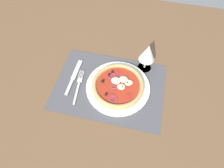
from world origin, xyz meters
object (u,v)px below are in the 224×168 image
Objects in this scene: fork at (79,85)px; wine_glass at (148,53)px; pizza at (118,85)px; plate at (118,87)px; knife at (74,76)px.

fork is 1.21× the size of wine_glass.
pizza is 1.27× the size of fork.
fork is (-17.57, -2.52, -0.34)cm from plate.
plate is at bearing -108.33° from pizza.
fork is (-17.59, -2.58, -2.00)cm from pizza.
knife is 35.05cm from wine_glass.
wine_glass is (27.53, 16.87, 9.47)cm from fork.
plate is 1.42× the size of knife.
pizza reaches higher than plate.
pizza is 18.94cm from wine_glass.
fork is at bearing -136.16° from knife.
knife is (-21.20, 1.24, -1.96)cm from pizza.
fork is at bearing -171.83° from plate.
plate is 1.66cm from pizza.
wine_glass is at bearing -66.73° from knife.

